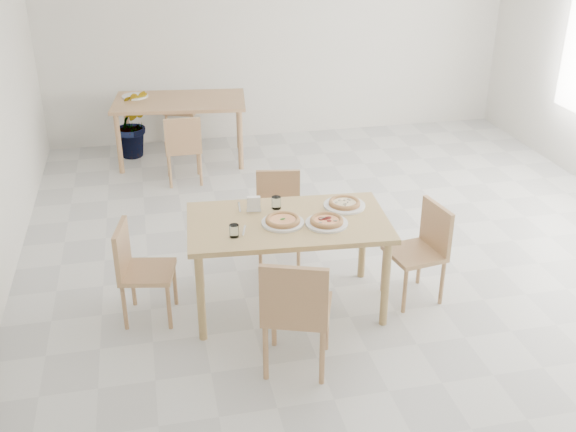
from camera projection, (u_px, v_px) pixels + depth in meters
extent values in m
plane|color=silver|center=(361.00, 257.00, 6.04)|extent=(7.00, 7.00, 0.00)
plane|color=silver|center=(280.00, 28.00, 8.50)|extent=(6.00, 0.00, 6.00)
cube|color=tan|center=(288.00, 223.00, 5.04)|extent=(1.56, 0.96, 0.04)
cylinder|color=tan|center=(201.00, 298.00, 4.80)|extent=(0.06, 0.06, 0.71)
cylinder|color=tan|center=(386.00, 284.00, 4.97)|extent=(0.06, 0.06, 0.71)
cylinder|color=tan|center=(199.00, 250.00, 5.43)|extent=(0.06, 0.06, 0.71)
cylinder|color=tan|center=(363.00, 239.00, 5.60)|extent=(0.06, 0.06, 0.71)
cube|color=tan|center=(297.00, 309.00, 4.50)|extent=(0.56, 0.56, 0.04)
cube|color=tan|center=(294.00, 296.00, 4.22)|extent=(0.43, 0.19, 0.42)
cylinder|color=tan|center=(327.00, 324.00, 4.75)|extent=(0.04, 0.04, 0.43)
cylinder|color=tan|center=(274.00, 320.00, 4.79)|extent=(0.04, 0.04, 0.43)
cylinder|color=tan|center=(322.00, 357.00, 4.41)|extent=(0.04, 0.04, 0.43)
cylinder|color=tan|center=(266.00, 352.00, 4.46)|extent=(0.04, 0.04, 0.43)
cube|color=tan|center=(279.00, 219.00, 5.85)|extent=(0.45, 0.45, 0.04)
cube|color=tan|center=(278.00, 190.00, 5.92)|extent=(0.38, 0.10, 0.37)
cylinder|color=tan|center=(260.00, 249.00, 5.79)|extent=(0.03, 0.03, 0.38)
cylinder|color=tan|center=(299.00, 249.00, 5.80)|extent=(0.03, 0.03, 0.38)
cylinder|color=tan|center=(260.00, 232.00, 6.09)|extent=(0.03, 0.03, 0.38)
cylinder|color=tan|center=(297.00, 231.00, 6.10)|extent=(0.03, 0.03, 0.38)
cube|color=tan|center=(148.00, 272.00, 5.04)|extent=(0.45, 0.45, 0.04)
cube|color=tan|center=(122.00, 249.00, 4.95)|extent=(0.11, 0.38, 0.37)
cylinder|color=tan|center=(169.00, 307.00, 4.99)|extent=(0.03, 0.03, 0.37)
cylinder|color=tan|center=(175.00, 284.00, 5.28)|extent=(0.03, 0.03, 0.37)
cylinder|color=tan|center=(124.00, 308.00, 4.98)|extent=(0.03, 0.03, 0.37)
cylinder|color=tan|center=(133.00, 284.00, 5.28)|extent=(0.03, 0.03, 0.37)
cube|color=tan|center=(414.00, 254.00, 5.28)|extent=(0.45, 0.45, 0.04)
cube|color=tan|center=(436.00, 226.00, 5.25)|extent=(0.10, 0.39, 0.37)
cylinder|color=tan|center=(384.00, 270.00, 5.46)|extent=(0.03, 0.03, 0.38)
cylinder|color=tan|center=(405.00, 291.00, 5.18)|extent=(0.03, 0.03, 0.38)
cylinder|color=tan|center=(419.00, 263.00, 5.57)|extent=(0.03, 0.03, 0.38)
cylinder|color=tan|center=(442.00, 283.00, 5.29)|extent=(0.03, 0.03, 0.38)
cylinder|color=white|center=(283.00, 223.00, 4.97)|extent=(0.32, 0.32, 0.02)
cylinder|color=white|center=(344.00, 205.00, 5.24)|extent=(0.33, 0.33, 0.02)
cylinder|color=white|center=(327.00, 223.00, 4.96)|extent=(0.32, 0.32, 0.02)
cylinder|color=tan|center=(283.00, 221.00, 4.96)|extent=(0.29, 0.29, 0.01)
torus|color=tan|center=(283.00, 220.00, 4.96)|extent=(0.29, 0.29, 0.03)
cylinder|color=#EA5129|center=(283.00, 220.00, 4.96)|extent=(0.22, 0.22, 0.01)
ellipsoid|color=#1B5914|center=(283.00, 219.00, 4.96)|extent=(0.05, 0.04, 0.01)
cylinder|color=tan|center=(344.00, 204.00, 5.24)|extent=(0.30, 0.30, 0.01)
torus|color=tan|center=(344.00, 202.00, 5.23)|extent=(0.30, 0.30, 0.03)
cylinder|color=#FDEACF|center=(344.00, 203.00, 5.23)|extent=(0.23, 0.23, 0.01)
cylinder|color=tan|center=(327.00, 221.00, 4.96)|extent=(0.29, 0.29, 0.01)
torus|color=tan|center=(327.00, 220.00, 4.95)|extent=(0.29, 0.29, 0.03)
cylinder|color=#EA5129|center=(327.00, 220.00, 4.95)|extent=(0.22, 0.22, 0.01)
cylinder|color=white|center=(276.00, 203.00, 5.20)|extent=(0.07, 0.07, 0.10)
cylinder|color=white|center=(234.00, 231.00, 4.77)|extent=(0.07, 0.07, 0.09)
cube|color=silver|center=(254.00, 211.00, 5.15)|extent=(0.12, 0.07, 0.01)
cube|color=white|center=(254.00, 204.00, 5.13)|extent=(0.11, 0.06, 0.11)
cube|color=silver|center=(244.00, 231.00, 4.87)|extent=(0.05, 0.16, 0.01)
cube|color=silver|center=(239.00, 207.00, 5.23)|extent=(0.03, 0.18, 0.01)
cube|color=tan|center=(179.00, 101.00, 7.91)|extent=(1.62, 1.06, 0.04)
cylinder|color=tan|center=(119.00, 144.00, 7.69)|extent=(0.06, 0.06, 0.71)
cylinder|color=tan|center=(240.00, 140.00, 7.80)|extent=(0.06, 0.06, 0.71)
cylinder|color=tan|center=(127.00, 124.00, 8.35)|extent=(0.06, 0.06, 0.71)
cylinder|color=tan|center=(239.00, 121.00, 8.46)|extent=(0.06, 0.06, 0.71)
cube|color=tan|center=(183.00, 148.00, 7.45)|extent=(0.39, 0.39, 0.04)
cube|color=tan|center=(183.00, 135.00, 7.21)|extent=(0.39, 0.04, 0.37)
cylinder|color=tan|center=(198.00, 159.00, 7.72)|extent=(0.03, 0.03, 0.38)
cylinder|color=tan|center=(169.00, 161.00, 7.66)|extent=(0.03, 0.03, 0.38)
cylinder|color=tan|center=(201.00, 169.00, 7.43)|extent=(0.03, 0.03, 0.38)
cylinder|color=tan|center=(170.00, 172.00, 7.37)|extent=(0.03, 0.03, 0.38)
cube|color=tan|center=(183.00, 110.00, 8.69)|extent=(0.52, 0.52, 0.04)
cube|color=tan|center=(186.00, 91.00, 8.76)|extent=(0.38, 0.19, 0.38)
cylinder|color=tan|center=(167.00, 129.00, 8.66)|extent=(0.03, 0.03, 0.39)
cylinder|color=tan|center=(193.00, 131.00, 8.60)|extent=(0.03, 0.03, 0.39)
cylinder|color=tan|center=(176.00, 121.00, 8.96)|extent=(0.03, 0.03, 0.39)
cylinder|color=tan|center=(200.00, 123.00, 8.91)|extent=(0.03, 0.03, 0.39)
cylinder|color=white|center=(135.00, 96.00, 8.00)|extent=(0.31, 0.31, 0.02)
imported|color=#297122|center=(133.00, 124.00, 8.14)|extent=(0.50, 0.42, 0.84)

